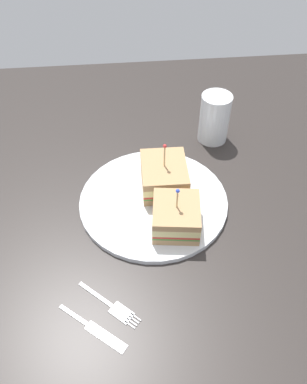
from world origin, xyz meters
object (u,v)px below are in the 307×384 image
(plate, at_px, (154,201))
(fork, at_px, (114,308))
(sandwich_half_front, at_px, (164,176))
(drink_glass, at_px, (214,120))
(knife, at_px, (95,330))
(sandwich_half_back, at_px, (176,216))

(plate, distance_m, fork, 0.23)
(sandwich_half_front, bearing_deg, fork, 156.81)
(plate, height_order, drink_glass, drink_glass)
(plate, xyz_separation_m, drink_glass, (0.19, -0.15, 0.04))
(plate, bearing_deg, knife, 155.55)
(knife, bearing_deg, fork, -42.31)
(sandwich_half_front, distance_m, fork, 0.27)
(sandwich_half_front, height_order, knife, sandwich_half_front)
(drink_glass, distance_m, fork, 0.46)
(plate, xyz_separation_m, sandwich_half_front, (0.03, -0.02, 0.03))
(fork, bearing_deg, drink_glass, -30.54)
(sandwich_half_back, bearing_deg, knife, 140.77)
(sandwich_half_front, distance_m, drink_glass, 0.20)
(drink_glass, height_order, knife, drink_glass)
(plate, bearing_deg, fork, 158.92)
(knife, bearing_deg, sandwich_half_back, -39.23)
(plate, xyz_separation_m, knife, (-0.25, 0.11, -0.00))
(fork, bearing_deg, sandwich_half_back, -38.51)
(sandwich_half_back, height_order, fork, sandwich_half_back)
(sandwich_half_back, bearing_deg, fork, 141.49)
(sandwich_half_back, xyz_separation_m, fork, (-0.14, 0.12, -0.03))
(sandwich_half_front, xyz_separation_m, drink_glass, (0.15, -0.13, 0.01))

